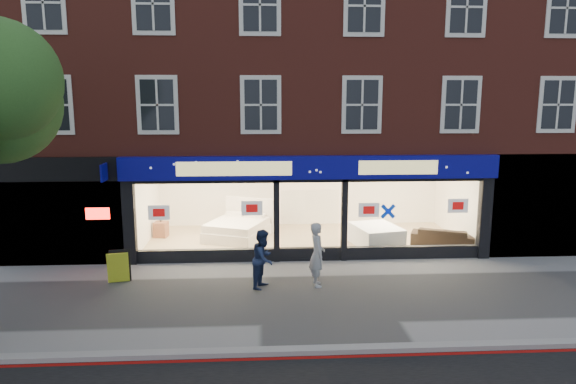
{
  "coord_description": "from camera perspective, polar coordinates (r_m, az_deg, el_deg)",
  "views": [
    {
      "loc": [
        -1.58,
        -12.3,
        4.95
      ],
      "look_at": [
        -0.73,
        2.5,
        2.28
      ],
      "focal_mm": 32.0,
      "sensor_mm": 36.0,
      "label": 1
    }
  ],
  "objects": [
    {
      "name": "ground",
      "position": [
        13.35,
        3.81,
        -11.57
      ],
      "size": [
        120.0,
        120.0,
        0.0
      ],
      "primitive_type": "plane",
      "color": "gray",
      "rests_on": "ground"
    },
    {
      "name": "mattress_stack",
      "position": [
        17.58,
        9.76,
        -4.8
      ],
      "size": [
        1.7,
        1.97,
        0.68
      ],
      "rotation": [
        0.0,
        0.0,
        0.22
      ],
      "color": "white",
      "rests_on": "showroom_floor"
    },
    {
      "name": "showroom_floor",
      "position": [
        18.29,
        1.79,
        -5.33
      ],
      "size": [
        11.0,
        4.5,
        0.1
      ],
      "primitive_type": "cube",
      "color": "tan",
      "rests_on": "ground"
    },
    {
      "name": "pedestrian_grey",
      "position": [
        13.84,
        3.26,
        -6.93
      ],
      "size": [
        0.46,
        0.66,
        1.74
      ],
      "primitive_type": "imported",
      "rotation": [
        0.0,
        0.0,
        1.64
      ],
      "color": "#AAACB2",
      "rests_on": "ground"
    },
    {
      "name": "kerb_line",
      "position": [
        10.56,
        5.98,
        -17.76
      ],
      "size": [
        60.0,
        0.1,
        0.01
      ],
      "primitive_type": "cube",
      "color": "#8C0A07",
      "rests_on": "ground"
    },
    {
      "name": "kerb_stone",
      "position": [
        10.71,
        5.8,
        -17.01
      ],
      "size": [
        60.0,
        0.25,
        0.12
      ],
      "primitive_type": "cube",
      "color": "gray",
      "rests_on": "ground"
    },
    {
      "name": "building",
      "position": [
        19.37,
        1.4,
        15.31
      ],
      "size": [
        19.0,
        8.26,
        10.3
      ],
      "color": "maroon",
      "rests_on": "ground"
    },
    {
      "name": "sofa",
      "position": [
        18.13,
        16.81,
        -4.76
      ],
      "size": [
        2.2,
        1.56,
        0.6
      ],
      "primitive_type": "imported",
      "rotation": [
        0.0,
        0.0,
        2.73
      ],
      "color": "black",
      "rests_on": "showroom_floor"
    },
    {
      "name": "bedside_table",
      "position": [
        18.97,
        -13.92,
        -4.05
      ],
      "size": [
        0.52,
        0.52,
        0.55
      ],
      "primitive_type": "cube",
      "rotation": [
        0.0,
        0.0,
        -0.16
      ],
      "color": "brown",
      "rests_on": "showroom_floor"
    },
    {
      "name": "display_bed",
      "position": [
        18.38,
        -5.52,
        -3.98
      ],
      "size": [
        2.57,
        2.78,
        1.27
      ],
      "rotation": [
        0.0,
        0.0,
        -0.39
      ],
      "color": "white",
      "rests_on": "showroom_floor"
    },
    {
      "name": "a_board",
      "position": [
        14.95,
        -18.26,
        -7.86
      ],
      "size": [
        0.64,
        0.48,
        0.89
      ],
      "primitive_type": "cube",
      "rotation": [
        0.0,
        0.0,
        0.2
      ],
      "color": "#C2D024",
      "rests_on": "ground"
    },
    {
      "name": "pedestrian_blue",
      "position": [
        13.73,
        -2.74,
        -7.42
      ],
      "size": [
        0.86,
        0.94,
        1.58
      ],
      "primitive_type": "imported",
      "rotation": [
        0.0,
        0.0,
        1.16
      ],
      "color": "#192548",
      "rests_on": "ground"
    }
  ]
}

